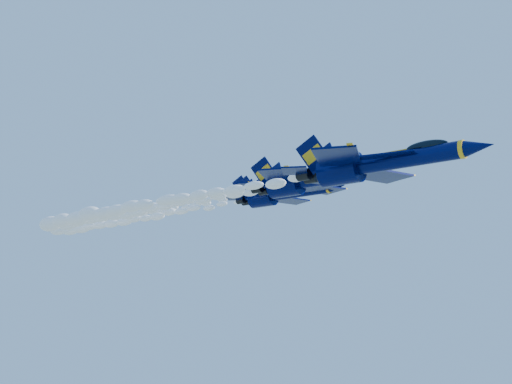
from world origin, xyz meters
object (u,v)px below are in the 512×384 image
Objects in this scene: jet_second at (313,180)px; jet_fourth at (273,191)px; jet_lead at (377,163)px; jet_third at (283,194)px.

jet_fourth is (-16.30, 15.20, 3.45)m from jet_second.
jet_second is at bearing -43.02° from jet_fourth.
jet_third is (-22.67, 18.32, 3.19)m from jet_lead.
jet_lead is 1.12× the size of jet_third.
jet_fourth reaches higher than jet_third.
jet_third is at bearing -49.13° from jet_fourth.
jet_fourth is at bearing 138.08° from jet_lead.
jet_second is at bearing -35.88° from jet_third.
jet_lead is at bearing -38.94° from jet_third.
jet_fourth is at bearing 136.98° from jet_second.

